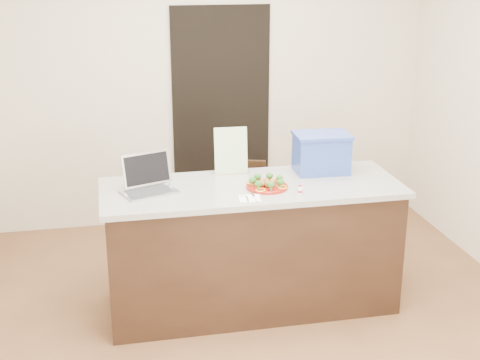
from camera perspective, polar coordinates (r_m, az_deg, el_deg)
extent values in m
plane|color=brown|center=(4.74, 1.63, -12.00)|extent=(4.00, 4.00, 0.00)
plane|color=beige|center=(6.13, -2.60, 8.65)|extent=(4.00, 0.00, 4.00)
plane|color=beige|center=(2.43, 12.91, -7.99)|extent=(4.00, 0.00, 4.00)
cube|color=black|center=(6.20, -1.61, 5.48)|extent=(0.90, 0.02, 2.00)
cube|color=black|center=(4.75, 0.98, -5.92)|extent=(2.00, 0.70, 0.88)
cube|color=beige|center=(4.58, 1.01, -0.69)|extent=(2.06, 0.76, 0.04)
cylinder|color=maroon|center=(4.52, 2.31, -0.58)|extent=(0.28, 0.28, 0.02)
torus|color=maroon|center=(4.52, 2.31, -0.50)|extent=(0.28, 0.28, 0.01)
sphere|color=brown|center=(4.51, 2.32, -0.22)|extent=(0.04, 0.04, 0.04)
sphere|color=brown|center=(4.55, 2.34, -0.07)|extent=(0.04, 0.04, 0.04)
sphere|color=brown|center=(4.54, 2.00, -0.11)|extent=(0.04, 0.04, 0.04)
sphere|color=brown|center=(4.52, 1.85, -0.21)|extent=(0.04, 0.04, 0.04)
sphere|color=brown|center=(4.49, 1.97, -0.32)|extent=(0.04, 0.04, 0.04)
sphere|color=brown|center=(4.48, 2.30, -0.38)|extent=(0.04, 0.04, 0.04)
sphere|color=brown|center=(4.49, 2.64, -0.34)|extent=(0.04, 0.04, 0.04)
sphere|color=brown|center=(4.51, 2.79, -0.24)|extent=(0.04, 0.04, 0.04)
ellipsoid|color=#1C4B14|center=(4.55, 3.40, 0.17)|extent=(0.05, 0.05, 0.04)
ellipsoid|color=#1C4B14|center=(4.60, 2.54, 0.37)|extent=(0.05, 0.05, 0.04)
ellipsoid|color=#1C4B14|center=(4.58, 1.52, 0.30)|extent=(0.05, 0.05, 0.04)
ellipsoid|color=#1C4B14|center=(4.50, 1.09, -0.01)|extent=(0.05, 0.05, 0.04)
ellipsoid|color=#1C4B14|center=(4.43, 1.58, -0.33)|extent=(0.05, 0.05, 0.04)
ellipsoid|color=#1C4B14|center=(4.42, 2.66, -0.40)|extent=(0.05, 0.05, 0.04)
ellipsoid|color=#1C4B14|center=(4.47, 3.47, -0.18)|extent=(0.05, 0.05, 0.04)
torus|color=orange|center=(4.62, 2.84, -0.01)|extent=(0.07, 0.07, 0.01)
torus|color=orange|center=(4.56, 1.03, -0.23)|extent=(0.07, 0.07, 0.01)
torus|color=orange|center=(4.42, 1.77, -0.86)|extent=(0.07, 0.07, 0.01)
torus|color=orange|center=(4.48, 3.63, -0.62)|extent=(0.07, 0.07, 0.01)
cube|color=white|center=(4.33, 0.83, -1.57)|extent=(0.15, 0.15, 0.01)
cube|color=silver|center=(4.30, 0.63, -1.61)|extent=(0.02, 0.11, 0.00)
cube|color=silver|center=(4.36, 0.46, -1.33)|extent=(0.03, 0.05, 0.00)
cube|color=white|center=(4.29, 1.35, -1.65)|extent=(0.02, 0.09, 0.01)
cube|color=silver|center=(4.37, 1.08, -1.24)|extent=(0.02, 0.11, 0.00)
cylinder|color=white|center=(4.42, 5.16, -0.94)|extent=(0.03, 0.03, 0.04)
cylinder|color=white|center=(4.41, 5.17, -0.60)|extent=(0.02, 0.02, 0.01)
cylinder|color=red|center=(4.40, 5.17, -0.49)|extent=(0.02, 0.02, 0.01)
cylinder|color=red|center=(4.42, 5.16, -0.97)|extent=(0.03, 0.03, 0.02)
cube|color=#A9AAAE|center=(4.47, -7.78, -0.99)|extent=(0.41, 0.34, 0.02)
cube|color=#A9AAAE|center=(4.54, -7.96, 0.97)|extent=(0.34, 0.17, 0.23)
cube|color=black|center=(4.54, -7.95, 0.94)|extent=(0.31, 0.15, 0.19)
cube|color=#292A2C|center=(4.46, -7.77, -0.93)|extent=(0.33, 0.26, 0.00)
cube|color=white|center=(4.78, -0.78, 2.52)|extent=(0.24, 0.06, 0.34)
cube|color=#2B459B|center=(4.86, 6.95, 2.19)|extent=(0.39, 0.28, 0.26)
cube|color=#2B459B|center=(4.82, 7.02, 3.82)|extent=(0.41, 0.30, 0.02)
cube|color=black|center=(5.36, 0.55, -3.41)|extent=(0.47, 0.47, 0.04)
cube|color=black|center=(5.43, 0.17, -0.46)|extent=(0.37, 0.15, 0.43)
cylinder|color=black|center=(5.26, -0.82, -6.23)|extent=(0.03, 0.03, 0.40)
cylinder|color=black|center=(5.33, 2.62, -5.93)|extent=(0.03, 0.03, 0.40)
cylinder|color=black|center=(5.55, -1.45, -4.85)|extent=(0.03, 0.03, 0.40)
cylinder|color=black|center=(5.61, 1.81, -4.58)|extent=(0.03, 0.03, 0.40)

